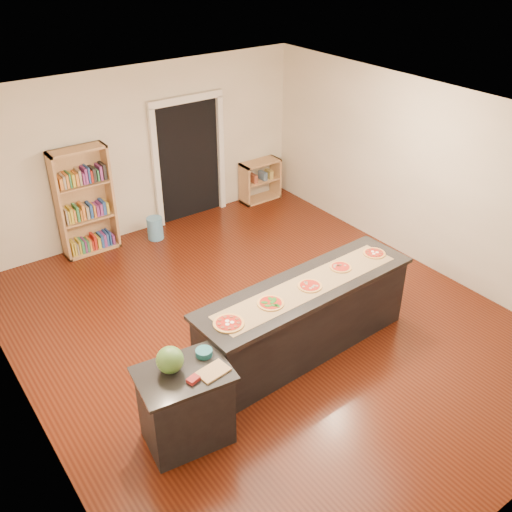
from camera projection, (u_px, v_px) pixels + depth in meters
room at (266, 235)px, 6.95m from camera, size 6.00×7.00×2.80m
doorway at (188, 153)px, 9.92m from camera, size 1.40×0.09×2.21m
kitchen_island at (305, 318)px, 7.01m from camera, size 2.95×0.80×0.97m
side_counter at (186, 406)px, 5.78m from camera, size 0.92×0.67×0.91m
bookshelf at (85, 202)px, 8.96m from camera, size 0.88×0.31×1.76m
low_shelf at (260, 181)px, 10.92m from camera, size 0.78×0.34×0.78m
waste_bin at (155, 228)px, 9.67m from camera, size 0.27×0.27×0.39m
kraft_paper at (308, 286)px, 6.75m from camera, size 2.58×0.58×0.00m
watermelon at (170, 360)px, 5.51m from camera, size 0.27×0.27×0.27m
cutting_board at (213, 371)px, 5.55m from camera, size 0.33×0.24×0.02m
package_red at (193, 379)px, 5.44m from camera, size 0.14×0.11×0.04m
package_teal at (204, 353)px, 5.76m from camera, size 0.17×0.17×0.06m
pizza_a at (229, 323)px, 6.11m from camera, size 0.32×0.32×0.02m
pizza_b at (271, 303)px, 6.43m from camera, size 0.32×0.32×0.02m
pizza_c at (310, 286)px, 6.73m from camera, size 0.29×0.29×0.02m
pizza_d at (341, 267)px, 7.09m from camera, size 0.27×0.27×0.02m
pizza_e at (374, 253)px, 7.38m from camera, size 0.29×0.29×0.02m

